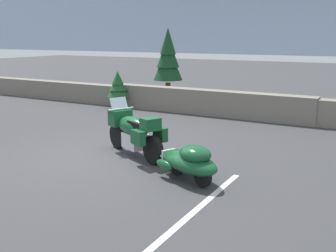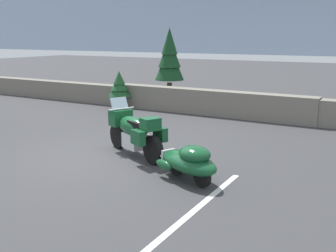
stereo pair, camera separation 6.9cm
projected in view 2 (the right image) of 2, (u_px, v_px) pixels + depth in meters
ground_plane at (101, 156)px, 9.68m from camera, size 80.00×80.00×0.00m
stone_guard_wall at (211, 103)px, 14.69m from camera, size 24.00×0.62×0.92m
touring_motorcycle at (134, 130)px, 9.58m from camera, size 2.15×1.32×1.33m
car_shaped_trailer at (189, 161)px, 7.91m from camera, size 2.15×1.27×0.76m
pine_tree_secondary at (169, 57)px, 16.58m from camera, size 1.22×1.22×3.20m
pine_sapling_near at (119, 85)px, 15.86m from camera, size 0.87×0.87×1.50m
parking_stripe_marker at (199, 206)px, 6.78m from camera, size 0.12×3.60×0.01m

